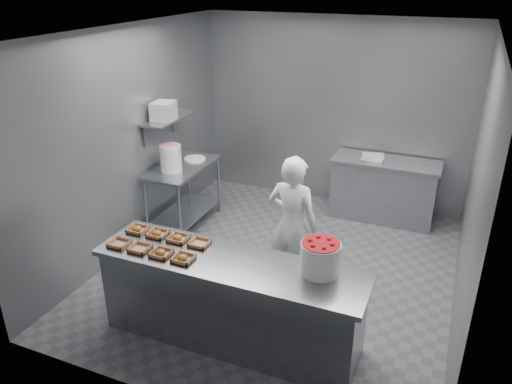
# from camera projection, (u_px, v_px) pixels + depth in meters

# --- Properties ---
(floor) EXTENTS (4.50, 4.50, 0.00)m
(floor) POSITION_uv_depth(u_px,v_px,m) (279.00, 270.00, 6.11)
(floor) COLOR #4C4C51
(floor) RESTS_ON ground
(ceiling) EXTENTS (4.50, 4.50, 0.00)m
(ceiling) POSITION_uv_depth(u_px,v_px,m) (284.00, 31.00, 4.97)
(ceiling) COLOR white
(ceiling) RESTS_ON wall_back
(wall_back) EXTENTS (4.00, 0.04, 2.80)m
(wall_back) POSITION_uv_depth(u_px,v_px,m) (333.00, 113.00, 7.43)
(wall_back) COLOR slate
(wall_back) RESTS_ON ground
(wall_left) EXTENTS (0.04, 4.50, 2.80)m
(wall_left) POSITION_uv_depth(u_px,v_px,m) (131.00, 141.00, 6.25)
(wall_left) COLOR slate
(wall_left) RESTS_ON ground
(wall_right) EXTENTS (0.04, 4.50, 2.80)m
(wall_right) POSITION_uv_depth(u_px,v_px,m) (475.00, 191.00, 4.83)
(wall_right) COLOR slate
(wall_right) RESTS_ON ground
(service_counter) EXTENTS (2.60, 0.70, 0.90)m
(service_counter) POSITION_uv_depth(u_px,v_px,m) (231.00, 301.00, 4.79)
(service_counter) COLOR slate
(service_counter) RESTS_ON ground
(prep_table) EXTENTS (0.60, 1.20, 0.90)m
(prep_table) POSITION_uv_depth(u_px,v_px,m) (184.00, 187.00, 6.96)
(prep_table) COLOR slate
(prep_table) RESTS_ON ground
(back_counter) EXTENTS (1.50, 0.60, 0.90)m
(back_counter) POSITION_uv_depth(u_px,v_px,m) (383.00, 190.00, 7.21)
(back_counter) COLOR slate
(back_counter) RESTS_ON ground
(wall_shelf) EXTENTS (0.35, 0.90, 0.03)m
(wall_shelf) POSITION_uv_depth(u_px,v_px,m) (168.00, 119.00, 6.63)
(wall_shelf) COLOR slate
(wall_shelf) RESTS_ON wall_left
(tray_0) EXTENTS (0.19, 0.18, 0.04)m
(tray_0) POSITION_uv_depth(u_px,v_px,m) (119.00, 243.00, 4.87)
(tray_0) COLOR tan
(tray_0) RESTS_ON service_counter
(tray_1) EXTENTS (0.19, 0.18, 0.04)m
(tray_1) POSITION_uv_depth(u_px,v_px,m) (140.00, 248.00, 4.78)
(tray_1) COLOR tan
(tray_1) RESTS_ON service_counter
(tray_2) EXTENTS (0.19, 0.18, 0.06)m
(tray_2) POSITION_uv_depth(u_px,v_px,m) (161.00, 253.00, 4.70)
(tray_2) COLOR tan
(tray_2) RESTS_ON service_counter
(tray_3) EXTENTS (0.19, 0.18, 0.06)m
(tray_3) POSITION_uv_depth(u_px,v_px,m) (183.00, 258.00, 4.61)
(tray_3) COLOR tan
(tray_3) RESTS_ON service_counter
(tray_4) EXTENTS (0.19, 0.18, 0.06)m
(tray_4) POSITION_uv_depth(u_px,v_px,m) (138.00, 229.00, 5.12)
(tray_4) COLOR tan
(tray_4) RESTS_ON service_counter
(tray_5) EXTENTS (0.19, 0.18, 0.06)m
(tray_5) POSITION_uv_depth(u_px,v_px,m) (157.00, 234.00, 5.04)
(tray_5) COLOR tan
(tray_5) RESTS_ON service_counter
(tray_6) EXTENTS (0.19, 0.18, 0.06)m
(tray_6) POSITION_uv_depth(u_px,v_px,m) (178.00, 238.00, 4.96)
(tray_6) COLOR tan
(tray_6) RESTS_ON service_counter
(tray_7) EXTENTS (0.19, 0.18, 0.04)m
(tray_7) POSITION_uv_depth(u_px,v_px,m) (199.00, 243.00, 4.87)
(tray_7) COLOR tan
(tray_7) RESTS_ON service_counter
(worker) EXTENTS (0.62, 0.44, 1.60)m
(worker) POSITION_uv_depth(u_px,v_px,m) (293.00, 225.00, 5.47)
(worker) COLOR white
(worker) RESTS_ON ground
(strawberry_tub) EXTENTS (0.36, 0.36, 0.30)m
(strawberry_tub) POSITION_uv_depth(u_px,v_px,m) (320.00, 257.00, 4.38)
(strawberry_tub) COLOR white
(strawberry_tub) RESTS_ON service_counter
(glaze_bucket) EXTENTS (0.30, 0.28, 0.43)m
(glaze_bucket) POSITION_uv_depth(u_px,v_px,m) (171.00, 157.00, 6.60)
(glaze_bucket) COLOR white
(glaze_bucket) RESTS_ON prep_table
(bucket_lid) EXTENTS (0.36, 0.36, 0.02)m
(bucket_lid) POSITION_uv_depth(u_px,v_px,m) (195.00, 159.00, 7.06)
(bucket_lid) COLOR white
(bucket_lid) RESTS_ON prep_table
(rag) EXTENTS (0.16, 0.15, 0.02)m
(rag) POSITION_uv_depth(u_px,v_px,m) (192.00, 157.00, 7.13)
(rag) COLOR #CCB28C
(rag) RESTS_ON prep_table
(appliance) EXTENTS (0.32, 0.35, 0.23)m
(appliance) POSITION_uv_depth(u_px,v_px,m) (163.00, 111.00, 6.49)
(appliance) COLOR gray
(appliance) RESTS_ON wall_shelf
(paper_stack) EXTENTS (0.31, 0.24, 0.06)m
(paper_stack) POSITION_uv_depth(u_px,v_px,m) (373.00, 157.00, 7.08)
(paper_stack) COLOR silver
(paper_stack) RESTS_ON back_counter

